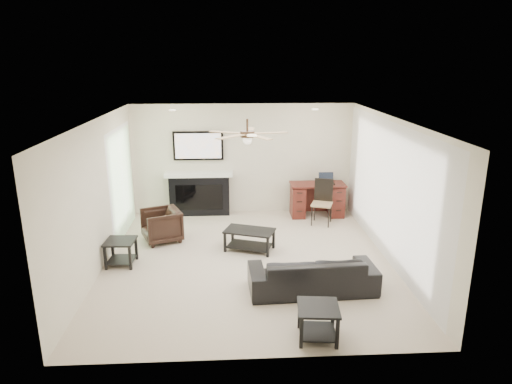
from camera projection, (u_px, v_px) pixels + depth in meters
The scene contains 10 objects.
room_shell at pixel (259, 167), 7.70m from camera, with size 5.50×5.54×2.52m.
sofa at pixel (312, 273), 6.99m from camera, with size 1.94×0.76×0.57m, color black.
armchair at pixel (161, 225), 8.90m from camera, with size 0.69×0.71×0.64m, color black.
coffee_table at pixel (250, 240), 8.50m from camera, with size 0.90×0.50×0.40m, color black.
end_table_near at pixel (318, 322), 5.80m from camera, with size 0.52×0.52×0.45m, color black.
end_table_left at pixel (121, 252), 7.89m from camera, with size 0.50×0.50×0.45m, color black.
fireplace_unit at pixel (199, 174), 10.24m from camera, with size 1.52×0.34×1.91m, color black.
desk at pixel (317, 200), 10.33m from camera, with size 1.22×0.56×0.76m, color #3C130F.
desk_chair at pixel (322, 203), 9.77m from camera, with size 0.42×0.44×0.97m, color black.
laptop at pixel (327, 179), 10.18m from camera, with size 0.33×0.24×0.23m, color black.
Camera 1 is at (-0.28, -7.42, 3.45)m, focal length 32.00 mm.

